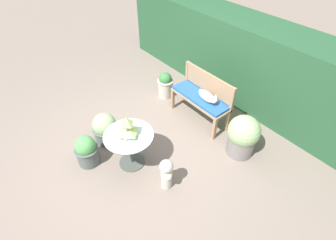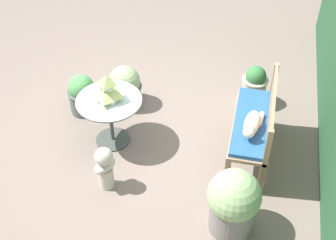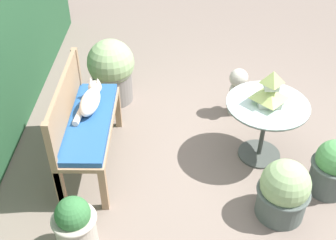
% 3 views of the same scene
% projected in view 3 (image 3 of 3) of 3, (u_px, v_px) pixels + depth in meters
% --- Properties ---
extents(ground, '(30.00, 30.00, 0.00)m').
position_uv_depth(ground, '(220.00, 167.00, 4.10)').
color(ground, '#75665B').
extents(garden_bench, '(1.21, 0.42, 0.54)m').
position_uv_depth(garden_bench, '(90.00, 126.00, 3.87)').
color(garden_bench, '#937556').
rests_on(garden_bench, ground).
extents(bench_backrest, '(1.21, 0.06, 0.94)m').
position_uv_depth(bench_backrest, '(66.00, 107.00, 3.74)').
color(bench_backrest, '#937556').
rests_on(bench_backrest, ground).
extents(cat, '(0.52, 0.23, 0.23)m').
position_uv_depth(cat, '(90.00, 100.00, 3.90)').
color(cat, silver).
rests_on(cat, garden_bench).
extents(patio_table, '(0.76, 0.76, 0.63)m').
position_uv_depth(patio_table, '(266.00, 115.00, 3.93)').
color(patio_table, '#424742').
rests_on(patio_table, ground).
extents(pagoda_birdhouse, '(0.27, 0.27, 0.34)m').
position_uv_depth(pagoda_birdhouse, '(270.00, 90.00, 3.75)').
color(pagoda_birdhouse, '#B2BCA8').
rests_on(pagoda_birdhouse, patio_table).
extents(garden_bust, '(0.33, 0.27, 0.56)m').
position_uv_depth(garden_bust, '(237.00, 89.00, 4.60)').
color(garden_bust, '#B7B2A3').
rests_on(garden_bust, ground).
extents(potted_plant_table_far, '(0.45, 0.45, 0.56)m').
position_uv_depth(potted_plant_table_far, '(284.00, 191.00, 3.49)').
color(potted_plant_table_far, '#4C5651').
rests_on(potted_plant_table_far, ground).
extents(potted_plant_hedge_corner, '(0.53, 0.53, 0.76)m').
position_uv_depth(potted_plant_hedge_corner, '(111.00, 71.00, 4.76)').
color(potted_plant_hedge_corner, slate).
rests_on(potted_plant_hedge_corner, ground).
extents(potted_plant_bench_left, '(0.35, 0.35, 0.57)m').
position_uv_depth(potted_plant_bench_left, '(76.00, 227.00, 3.19)').
color(potted_plant_bench_left, '#ADA393').
rests_on(potted_plant_bench_left, ground).
extents(potted_plant_path_edge, '(0.39, 0.39, 0.55)m').
position_uv_depth(potted_plant_path_edge, '(332.00, 168.00, 3.70)').
color(potted_plant_path_edge, '#4C5651').
rests_on(potted_plant_path_edge, ground).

